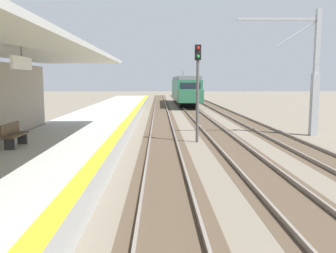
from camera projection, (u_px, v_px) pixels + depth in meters
station_platform at (76, 139)px, 17.87m from camera, size 5.00×80.00×0.91m
track_pair_nearest_platform at (163, 134)px, 22.00m from camera, size 2.34×120.00×0.16m
track_pair_middle at (218, 134)px, 22.08m from camera, size 2.34×120.00×0.16m
track_pair_far_side at (272, 134)px, 22.17m from camera, size 2.34×120.00×0.16m
approaching_train at (185, 89)px, 49.60m from camera, size 2.93×19.60×4.76m
rail_signal_post at (198, 83)px, 19.03m from camera, size 0.32×0.34×5.20m
catenary_pylon_far_side at (311, 76)px, 21.32m from camera, size 5.00×0.40×7.50m
platform_bench at (14, 134)px, 13.13m from camera, size 0.45×1.60×0.88m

